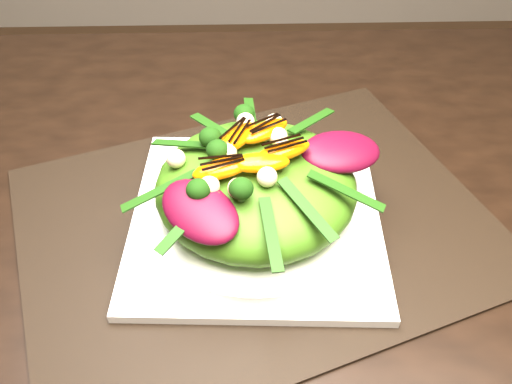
{
  "coord_description": "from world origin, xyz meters",
  "views": [
    {
      "loc": [
        0.14,
        -0.42,
        1.19
      ],
      "look_at": [
        0.15,
        -0.01,
        0.8
      ],
      "focal_mm": 38.0,
      "sensor_mm": 36.0,
      "label": 1
    }
  ],
  "objects_px": {
    "dining_table": "(127,234)",
    "placemat": "(256,222)",
    "orange_segment": "(259,146)",
    "plate_base": "(256,217)",
    "lettuce_mound": "(256,186)",
    "salad_bowl": "(256,208)"
  },
  "relations": [
    {
      "from": "dining_table",
      "to": "salad_bowl",
      "type": "height_order",
      "value": "dining_table"
    },
    {
      "from": "placemat",
      "to": "salad_bowl",
      "type": "bearing_deg",
      "value": 0.0
    },
    {
      "from": "dining_table",
      "to": "salad_bowl",
      "type": "bearing_deg",
      "value": -2.29
    },
    {
      "from": "plate_base",
      "to": "salad_bowl",
      "type": "xyz_separation_m",
      "value": [
        0.0,
        0.0,
        0.01
      ]
    },
    {
      "from": "lettuce_mound",
      "to": "orange_segment",
      "type": "bearing_deg",
      "value": 73.68
    },
    {
      "from": "placemat",
      "to": "orange_segment",
      "type": "xyz_separation_m",
      "value": [
        0.0,
        0.01,
        0.1
      ]
    },
    {
      "from": "placemat",
      "to": "orange_segment",
      "type": "height_order",
      "value": "orange_segment"
    },
    {
      "from": "dining_table",
      "to": "placemat",
      "type": "height_order",
      "value": "dining_table"
    },
    {
      "from": "dining_table",
      "to": "plate_base",
      "type": "bearing_deg",
      "value": -2.29
    },
    {
      "from": "plate_base",
      "to": "orange_segment",
      "type": "distance_m",
      "value": 0.09
    },
    {
      "from": "placemat",
      "to": "plate_base",
      "type": "relative_size",
      "value": 1.86
    },
    {
      "from": "dining_table",
      "to": "orange_segment",
      "type": "xyz_separation_m",
      "value": [
        0.15,
        0.01,
        0.12
      ]
    },
    {
      "from": "placemat",
      "to": "plate_base",
      "type": "bearing_deg",
      "value": 180.0
    },
    {
      "from": "orange_segment",
      "to": "salad_bowl",
      "type": "bearing_deg",
      "value": -106.32
    },
    {
      "from": "dining_table",
      "to": "placemat",
      "type": "relative_size",
      "value": 3.17
    },
    {
      "from": "plate_base",
      "to": "lettuce_mound",
      "type": "xyz_separation_m",
      "value": [
        0.0,
        -0.0,
        0.05
      ]
    },
    {
      "from": "placemat",
      "to": "orange_segment",
      "type": "bearing_deg",
      "value": 73.68
    },
    {
      "from": "dining_table",
      "to": "orange_segment",
      "type": "height_order",
      "value": "dining_table"
    },
    {
      "from": "lettuce_mound",
      "to": "plate_base",
      "type": "bearing_deg",
      "value": 172.87
    },
    {
      "from": "plate_base",
      "to": "salad_bowl",
      "type": "relative_size",
      "value": 1.08
    },
    {
      "from": "dining_table",
      "to": "lettuce_mound",
      "type": "distance_m",
      "value": 0.17
    },
    {
      "from": "plate_base",
      "to": "lettuce_mound",
      "type": "distance_m",
      "value": 0.05
    }
  ]
}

